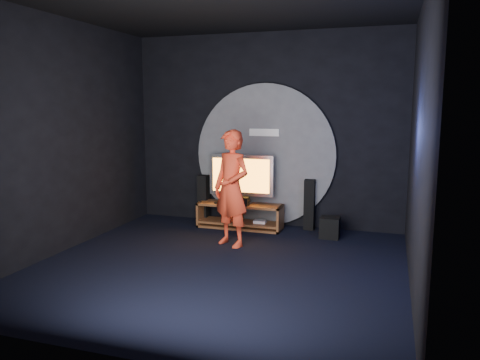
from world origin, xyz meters
name	(u,v)px	position (x,y,z in m)	size (l,w,h in m)	color
floor	(218,266)	(0.00, 0.00, 0.00)	(5.00, 5.00, 0.00)	black
back_wall	(266,130)	(0.00, 2.50, 1.75)	(5.00, 0.04, 3.50)	black
front_wall	(111,161)	(0.00, -2.50, 1.75)	(5.00, 0.04, 3.50)	black
left_wall	(61,136)	(-2.50, 0.00, 1.75)	(0.04, 5.00, 3.50)	black
right_wall	(418,145)	(2.50, 0.00, 1.75)	(0.04, 5.00, 3.50)	black
ceiling	(216,2)	(0.00, 0.00, 3.50)	(5.00, 5.00, 0.01)	black
wall_disc_panel	(265,155)	(0.00, 2.44, 1.30)	(2.60, 0.11, 2.60)	#515156
media_console	(240,217)	(-0.34, 2.05, 0.19)	(1.54, 0.45, 0.45)	brown
tv	(241,177)	(-0.35, 2.12, 0.93)	(1.19, 0.22, 0.88)	#ADAEB4
center_speaker	(238,201)	(-0.35, 1.91, 0.53)	(0.40, 0.15, 0.15)	black
remote	(219,203)	(-0.71, 1.93, 0.46)	(0.18, 0.05, 0.02)	black
tower_speaker_left	(203,199)	(-1.13, 2.22, 0.45)	(0.18, 0.20, 0.91)	black
tower_speaker_right	(310,204)	(0.86, 2.35, 0.45)	(0.18, 0.20, 0.91)	black
subwoofer	(330,227)	(1.29, 1.91, 0.18)	(0.32, 0.32, 0.35)	black
player	(231,188)	(-0.15, 1.00, 0.92)	(0.67, 0.44, 1.84)	#ED3C20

